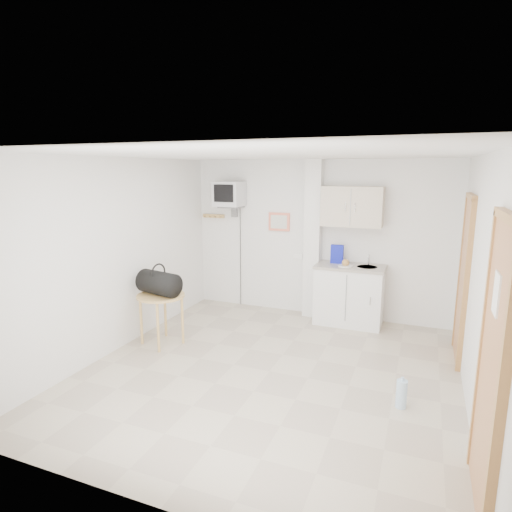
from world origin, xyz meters
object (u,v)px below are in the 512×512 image
at_px(water_bottle, 401,394).
at_px(duffel_bag, 159,283).
at_px(crt_television, 229,195).
at_px(round_table, 161,301).

bearing_deg(water_bottle, duffel_bag, 171.35).
bearing_deg(crt_television, round_table, -96.23).
bearing_deg(duffel_bag, crt_television, 96.46).
xyz_separation_m(round_table, duffel_bag, (-0.02, -0.00, 0.25)).
distance_m(crt_television, round_table, 2.23).
height_order(duffel_bag, water_bottle, duffel_bag).
distance_m(round_table, duffel_bag, 0.25).
relative_size(crt_television, duffel_bag, 3.40).
xyz_separation_m(crt_television, round_table, (-0.19, -1.78, -1.33)).
bearing_deg(duffel_bag, water_bottle, 4.56).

